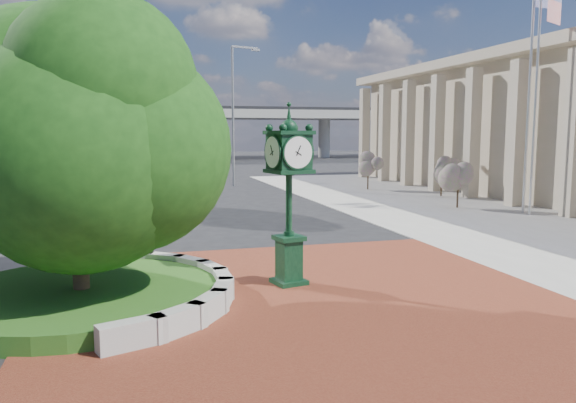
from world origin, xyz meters
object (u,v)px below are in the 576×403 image
(flagpole_a, at_px, (535,104))
(flagpole_b, at_px, (529,94))
(post_clock, at_px, (289,188))
(parked_car, at_px, (187,168))
(street_lamp_near, at_px, (236,105))
(street_lamp_far, at_px, (136,117))

(flagpole_a, distance_m, flagpole_b, 0.93)
(flagpole_a, bearing_deg, post_clock, -148.64)
(parked_car, xyz_separation_m, flagpole_b, (13.56, -27.18, 4.95))
(post_clock, xyz_separation_m, flagpole_b, (14.39, 9.39, 3.19))
(post_clock, xyz_separation_m, street_lamp_near, (3.47, 26.76, 3.35))
(street_lamp_near, xyz_separation_m, street_lamp_far, (-6.91, 12.20, -0.58))
(parked_car, xyz_separation_m, street_lamp_near, (2.64, -9.82, 5.11))
(parked_car, height_order, flagpole_b, flagpole_b)
(post_clock, relative_size, street_lamp_far, 0.51)
(street_lamp_near, bearing_deg, parked_car, 105.07)
(parked_car, height_order, street_lamp_far, street_lamp_far)
(post_clock, relative_size, street_lamp_near, 0.46)
(street_lamp_near, bearing_deg, street_lamp_far, 119.51)
(post_clock, relative_size, parked_car, 1.04)
(post_clock, xyz_separation_m, flagpole_a, (14.16, 8.63, 2.70))
(parked_car, xyz_separation_m, flagpole_a, (13.33, -27.94, 4.46))
(flagpole_a, distance_m, street_lamp_near, 21.05)
(post_clock, distance_m, parked_car, 36.62)
(post_clock, height_order, street_lamp_far, street_lamp_far)
(parked_car, height_order, flagpole_a, flagpole_a)
(street_lamp_far, bearing_deg, post_clock, -84.97)
(parked_car, relative_size, street_lamp_far, 0.48)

